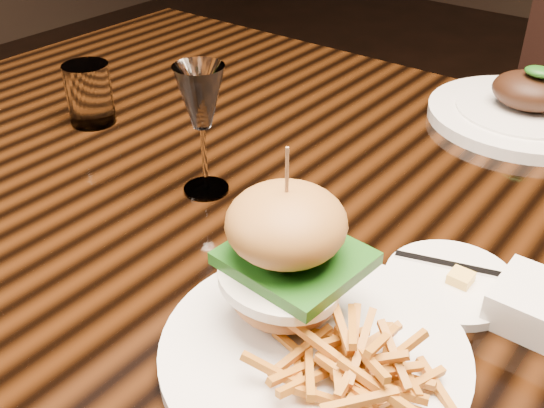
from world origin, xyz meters
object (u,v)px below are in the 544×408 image
Objects in this scene: burger_plate at (309,311)px; wine_glass at (201,102)px; far_dish at (525,111)px; dining_table at (366,260)px.

wine_glass is at bearing 167.48° from burger_plate.
far_dish is (-0.01, 0.58, -0.03)m from burger_plate.
far_dish reaches higher than dining_table.
wine_glass is (-0.26, 0.14, 0.07)m from burger_plate.
far_dish is (0.06, 0.35, 0.09)m from dining_table.
burger_plate is 1.66× the size of wine_glass.
wine_glass reaches higher than dining_table.
burger_plate is (0.07, -0.23, 0.12)m from dining_table.
burger_plate is 0.30m from wine_glass.
dining_table is 0.37m from far_dish.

